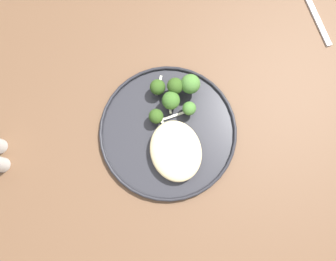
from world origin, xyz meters
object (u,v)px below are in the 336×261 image
(seared_scallop_left_edge, at_px, (183,140))
(broccoli_floret_front_edge, at_px, (156,116))
(broccoli_floret_beside_noodles, at_px, (175,86))
(broccoli_floret_right_tilted, at_px, (158,87))
(dinner_fork, at_px, (312,7))
(broccoli_floret_small_sprig, at_px, (190,84))
(broccoli_floret_rear_charred, at_px, (189,109))
(seared_scallop_half_hidden, at_px, (171,146))
(broccoli_floret_split_head, at_px, (171,100))
(seared_scallop_front_small, at_px, (178,169))
(seared_scallop_on_noodles, at_px, (181,156))
(dinner_plate, at_px, (168,132))

(seared_scallop_left_edge, xyz_separation_m, broccoli_floret_front_edge, (0.06, 0.04, 0.01))
(broccoli_floret_beside_noodles, height_order, broccoli_floret_right_tilted, broccoli_floret_beside_noodles)
(broccoli_floret_beside_noodles, xyz_separation_m, broccoli_floret_right_tilted, (0.01, 0.03, -0.01))
(broccoli_floret_front_edge, relative_size, dinner_fork, 0.23)
(broccoli_floret_beside_noodles, distance_m, broccoli_floret_small_sprig, 0.03)
(broccoli_floret_rear_charred, bearing_deg, broccoli_floret_small_sprig, -16.43)
(seared_scallop_left_edge, xyz_separation_m, broccoli_floret_beside_noodles, (0.11, -0.01, 0.02))
(broccoli_floret_beside_noodles, relative_size, dinner_fork, 0.30)
(seared_scallop_left_edge, height_order, broccoli_floret_rear_charred, broccoli_floret_rear_charred)
(seared_scallop_half_hidden, height_order, broccoli_floret_split_head, broccoli_floret_split_head)
(seared_scallop_half_hidden, distance_m, broccoli_floret_front_edge, 0.07)
(seared_scallop_left_edge, relative_size, broccoli_floret_beside_noodles, 0.44)
(seared_scallop_front_small, xyz_separation_m, broccoli_floret_rear_charred, (0.11, -0.05, 0.01))
(seared_scallop_left_edge, distance_m, broccoli_floret_front_edge, 0.07)
(seared_scallop_on_noodles, bearing_deg, broccoli_floret_front_edge, 18.98)
(dinner_plate, height_order, broccoli_floret_right_tilted, broccoli_floret_right_tilted)
(broccoli_floret_split_head, bearing_deg, seared_scallop_left_edge, -175.97)
(dinner_plate, height_order, broccoli_floret_beside_noodles, broccoli_floret_beside_noodles)
(broccoli_floret_small_sprig, height_order, dinner_fork, broccoli_floret_small_sprig)
(broccoli_floret_rear_charred, bearing_deg, dinner_fork, -62.65)
(seared_scallop_on_noodles, xyz_separation_m, broccoli_floret_rear_charred, (0.09, -0.04, 0.01))
(seared_scallop_on_noodles, height_order, broccoli_floret_front_edge, broccoli_floret_front_edge)
(broccoli_floret_split_head, height_order, broccoli_floret_small_sprig, broccoli_floret_small_sprig)
(dinner_plate, distance_m, dinner_fork, 0.44)
(broccoli_floret_front_edge, bearing_deg, broccoli_floret_small_sprig, -61.09)
(dinner_plate, xyz_separation_m, broccoli_floret_small_sprig, (0.08, -0.07, 0.04))
(broccoli_floret_right_tilted, distance_m, dinner_fork, 0.41)
(seared_scallop_front_small, relative_size, broccoli_floret_small_sprig, 0.52)
(seared_scallop_on_noodles, height_order, dinner_fork, seared_scallop_on_noodles)
(broccoli_floret_beside_noodles, relative_size, broccoli_floret_small_sprig, 0.94)
(broccoli_floret_small_sprig, relative_size, broccoli_floret_front_edge, 1.43)
(broccoli_floret_rear_charred, bearing_deg, seared_scallop_left_edge, 155.22)
(dinner_plate, xyz_separation_m, broccoli_floret_front_edge, (0.03, 0.02, 0.03))
(dinner_fork, bearing_deg, seared_scallop_left_edge, 122.58)
(dinner_plate, xyz_separation_m, seared_scallop_half_hidden, (-0.03, 0.00, 0.01))
(broccoli_floret_rear_charred, bearing_deg, seared_scallop_front_small, 155.25)
(broccoli_floret_rear_charred, xyz_separation_m, dinner_fork, (0.18, -0.34, -0.03))
(seared_scallop_on_noodles, relative_size, broccoli_floret_beside_noodles, 0.48)
(seared_scallop_on_noodles, xyz_separation_m, broccoli_floret_front_edge, (0.09, 0.03, 0.01))
(seared_scallop_front_small, bearing_deg, broccoli_floret_front_edge, 8.68)
(seared_scallop_on_noodles, bearing_deg, seared_scallop_half_hidden, 30.50)
(seared_scallop_left_edge, bearing_deg, broccoli_floret_front_edge, 35.93)
(broccoli_floret_split_head, height_order, broccoli_floret_front_edge, broccoli_floret_split_head)
(dinner_plate, relative_size, broccoli_floret_rear_charred, 6.92)
(broccoli_floret_rear_charred, relative_size, broccoli_floret_front_edge, 0.99)
(seared_scallop_left_edge, distance_m, broccoli_floret_split_head, 0.09)
(broccoli_floret_split_head, relative_size, dinner_fork, 0.28)
(seared_scallop_on_noodles, xyz_separation_m, seared_scallop_left_edge, (0.03, -0.01, 0.00))
(broccoli_floret_beside_noodles, xyz_separation_m, broccoli_floret_rear_charred, (-0.05, -0.02, -0.01))
(broccoli_floret_small_sprig, bearing_deg, broccoli_floret_beside_noodles, 84.17)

